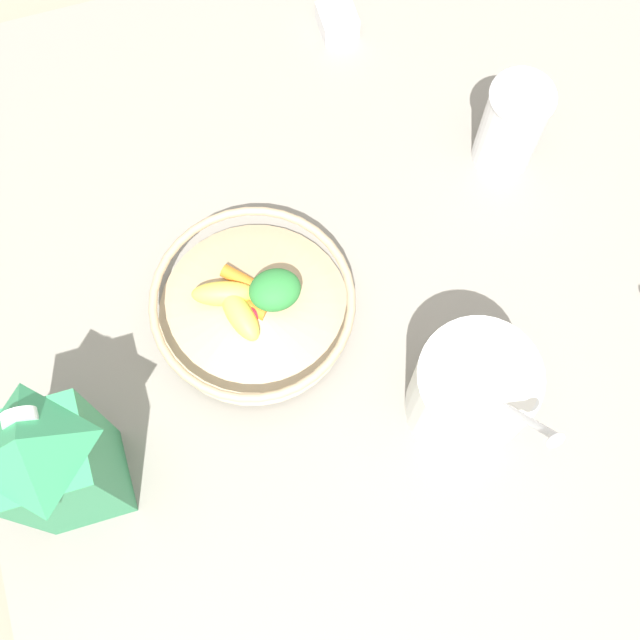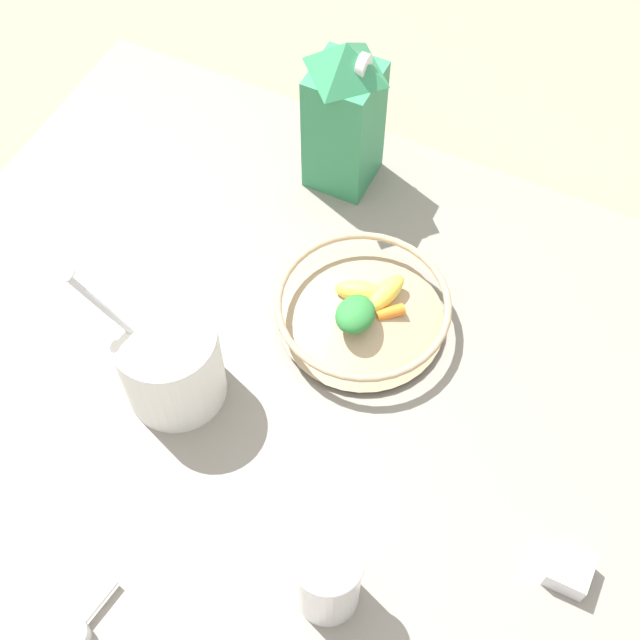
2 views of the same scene
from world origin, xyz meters
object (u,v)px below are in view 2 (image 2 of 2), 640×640
at_px(spice_jar, 570,569).
at_px(milk_carton, 344,114).
at_px(yogurt_tub, 170,360).
at_px(fruit_bowl, 363,310).
at_px(drinking_cup, 328,577).

bearing_deg(spice_jar, milk_carton, 48.47).
xyz_separation_m(milk_carton, yogurt_tub, (-0.42, 0.04, -0.05)).
height_order(fruit_bowl, milk_carton, milk_carton).
distance_m(yogurt_tub, drinking_cup, 0.33).
xyz_separation_m(fruit_bowl, spice_jar, (-0.20, -0.35, -0.02)).
bearing_deg(fruit_bowl, yogurt_tub, 138.40).
height_order(milk_carton, yogurt_tub, milk_carton).
distance_m(fruit_bowl, spice_jar, 0.41).
bearing_deg(drinking_cup, spice_jar, -58.80).
height_order(yogurt_tub, spice_jar, yogurt_tub).
height_order(fruit_bowl, drinking_cup, drinking_cup).
height_order(milk_carton, spice_jar, milk_carton).
bearing_deg(yogurt_tub, fruit_bowl, -41.60).
distance_m(milk_carton, spice_jar, 0.66).
xyz_separation_m(fruit_bowl, yogurt_tub, (-0.19, 0.17, 0.04)).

